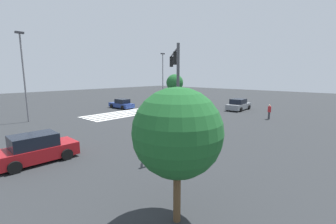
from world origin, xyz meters
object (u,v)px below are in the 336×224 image
at_px(tree_corner_a, 177,133).
at_px(tree_corner_b, 175,83).
at_px(car_0, 122,104).
at_px(street_light_pole_a, 23,70).
at_px(traffic_signal_mast, 175,77).
at_px(car_1, 238,105).
at_px(street_light_pole_b, 163,74).
at_px(car_2, 36,149).
at_px(pedestrian, 269,111).
at_px(fire_hydrant, 171,104).

relative_size(tree_corner_a, tree_corner_b, 0.91).
height_order(car_0, street_light_pole_a, street_light_pole_a).
relative_size(street_light_pole_a, tree_corner_b, 1.82).
relative_size(traffic_signal_mast, street_light_pole_a, 0.73).
relative_size(car_0, car_1, 0.91).
relative_size(car_0, street_light_pole_b, 0.49).
bearing_deg(car_1, tree_corner_b, 82.74).
relative_size(car_2, street_light_pole_b, 0.49).
bearing_deg(traffic_signal_mast, car_1, -32.36).
distance_m(car_0, tree_corner_a, 28.17).
distance_m(car_1, tree_corner_a, 27.37).
height_order(pedestrian, tree_corner_b, tree_corner_b).
distance_m(street_light_pole_a, tree_corner_b, 24.83).
distance_m(car_2, tree_corner_a, 10.02).
xyz_separation_m(tree_corner_a, fire_hydrant, (-21.86, -19.55, -2.77)).
distance_m(traffic_signal_mast, tree_corner_a, 8.15).
xyz_separation_m(car_1, street_light_pole_a, (23.46, -13.35, 4.83)).
relative_size(pedestrian, tree_corner_a, 0.36).
xyz_separation_m(car_0, street_light_pole_b, (-9.61, -0.35, 4.63)).
height_order(pedestrian, street_light_pole_a, street_light_pole_a).
bearing_deg(pedestrian, street_light_pole_a, 0.02).
relative_size(car_1, tree_corner_a, 1.02).
relative_size(traffic_signal_mast, street_light_pole_b, 0.77).
distance_m(car_0, street_light_pole_a, 13.92).
relative_size(tree_corner_b, fire_hydrant, 6.06).
height_order(car_0, street_light_pole_b, street_light_pole_b).
bearing_deg(street_light_pole_a, pedestrian, 135.30).
xyz_separation_m(street_light_pole_a, fire_hydrant, (-19.80, 3.37, -5.14)).
bearing_deg(tree_corner_a, traffic_signal_mast, -139.22).
distance_m(traffic_signal_mast, street_light_pole_b, 26.50).
height_order(traffic_signal_mast, street_light_pole_a, street_light_pole_a).
bearing_deg(tree_corner_b, fire_hydrant, 34.34).
distance_m(traffic_signal_mast, car_1, 20.42).
xyz_separation_m(car_1, tree_corner_a, (25.52, 9.57, 2.45)).
relative_size(pedestrian, fire_hydrant, 1.99).
relative_size(car_2, tree_corner_a, 0.93).
bearing_deg(street_light_pole_b, pedestrian, 80.52).
relative_size(car_0, tree_corner_b, 0.84).
bearing_deg(car_2, tree_corner_a, -79.99).
distance_m(street_light_pole_b, tree_corner_a, 34.50).
relative_size(traffic_signal_mast, fire_hydrant, 8.02).
xyz_separation_m(traffic_signal_mast, car_2, (7.41, -4.43, -4.14)).
bearing_deg(pedestrian, traffic_signal_mast, 39.74).
bearing_deg(street_light_pole_b, fire_hydrant, 57.72).
distance_m(car_0, street_light_pole_b, 10.68).
distance_m(tree_corner_a, fire_hydrant, 29.46).
bearing_deg(car_0, pedestrian, -164.14).
bearing_deg(car_1, traffic_signal_mast, -169.10).
bearing_deg(street_light_pole_a, tree_corner_a, 84.86).
xyz_separation_m(car_2, street_light_pole_b, (-26.07, -14.40, 4.50)).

